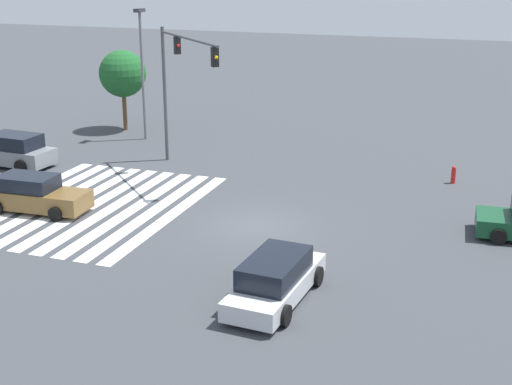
# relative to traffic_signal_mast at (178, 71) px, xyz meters

# --- Properties ---
(ground_plane) EXTENTS (149.71, 149.71, 0.00)m
(ground_plane) POSITION_rel_traffic_signal_mast_xyz_m (6.27, 6.27, -5.08)
(ground_plane) COLOR #3D3F44
(crosswalk_markings) EXTENTS (11.22, 8.20, 0.01)m
(crosswalk_markings) POSITION_rel_traffic_signal_mast_xyz_m (6.27, -1.33, -5.08)
(crosswalk_markings) COLOR silver
(crosswalk_markings) RESTS_ON ground_plane
(traffic_signal_mast) EXTENTS (5.32, 5.32, 7.05)m
(traffic_signal_mast) POSITION_rel_traffic_signal_mast_xyz_m (0.00, 0.00, 0.00)
(traffic_signal_mast) COLOR #47474C
(traffic_signal_mast) RESTS_ON ground_plane
(car_0) EXTENTS (2.29, 4.84, 1.71)m
(car_0) POSITION_rel_traffic_signal_mast_xyz_m (2.19, -8.70, -4.28)
(car_0) COLOR gray
(car_0) RESTS_ON ground_plane
(car_1) EXTENTS (2.11, 4.63, 1.56)m
(car_1) POSITION_rel_traffic_signal_mast_xyz_m (7.71, -3.31, -4.35)
(car_1) COLOR brown
(car_1) RESTS_ON ground_plane
(car_3) EXTENTS (4.92, 2.26, 1.50)m
(car_3) POSITION_rel_traffic_signal_mast_xyz_m (12.35, 9.05, -4.37)
(car_3) COLOR silver
(car_3) RESTS_ON ground_plane
(street_light_pole_a) EXTENTS (0.80, 0.36, 7.64)m
(street_light_pole_a) POSITION_rel_traffic_signal_mast_xyz_m (-5.30, -4.82, -0.48)
(street_light_pole_a) COLOR slate
(street_light_pole_a) RESTS_ON ground_plane
(tree_corner_a) EXTENTS (2.91, 2.91, 5.02)m
(tree_corner_a) POSITION_rel_traffic_signal_mast_xyz_m (-7.08, -7.16, -1.54)
(tree_corner_a) COLOR brown
(tree_corner_a) RESTS_ON ground_plane
(fire_hydrant) EXTENTS (0.22, 0.22, 0.86)m
(fire_hydrant) POSITION_rel_traffic_signal_mast_xyz_m (-2.29, 13.38, -4.65)
(fire_hydrant) COLOR red
(fire_hydrant) RESTS_ON ground_plane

